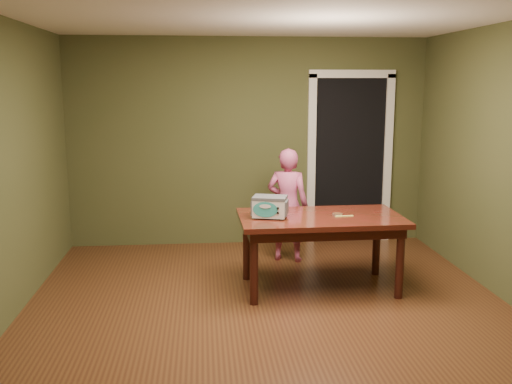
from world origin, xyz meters
The scene contains 8 objects.
floor centered at (0.00, 0.00, 0.00)m, with size 5.00×5.00×0.00m, color #532F17.
room_shell centered at (0.00, 0.00, 1.71)m, with size 4.52×5.02×2.61m.
doorway centered at (1.30, 2.78, 1.06)m, with size 1.10×0.66×2.25m.
dining_table centered at (0.57, 0.74, 0.65)m, with size 1.62×0.93×0.75m.
toy_oven centered at (0.06, 0.71, 0.86)m, with size 0.38×0.31×0.21m.
baking_pan centered at (0.74, 0.74, 0.76)m, with size 0.10×0.10×0.02m.
spatula centered at (0.79, 0.69, 0.75)m, with size 0.18×0.03×0.01m, color #D1CF5B.
child centered at (0.38, 1.69, 0.66)m, with size 0.48×0.31×1.31m, color #C14F7D.
Camera 1 is at (-0.58, -4.65, 2.03)m, focal length 40.00 mm.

